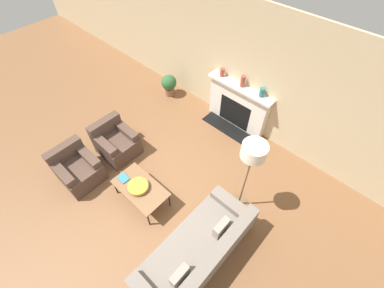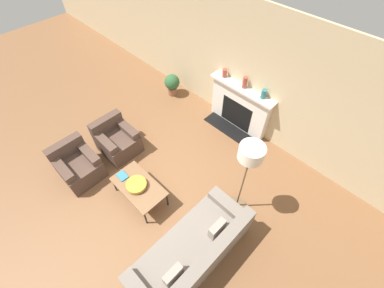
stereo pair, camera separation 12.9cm
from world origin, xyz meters
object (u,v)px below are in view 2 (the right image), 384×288
(floor_lamp, at_px, (249,161))
(potted_plant, at_px, (172,83))
(couch, at_px, (193,252))
(mantel_vase_center_left, at_px, (245,82))
(fireplace, at_px, (239,107))
(armchair_far, at_px, (117,140))
(mantel_vase_left, at_px, (225,73))
(coffee_table, at_px, (139,187))
(bowl, at_px, (136,185))
(book, at_px, (122,176))
(mantel_vase_center_right, at_px, (264,94))
(armchair_near, at_px, (78,165))

(floor_lamp, height_order, potted_plant, floor_lamp)
(couch, distance_m, mantel_vase_center_left, 3.54)
(fireplace, bearing_deg, armchair_far, -119.24)
(couch, distance_m, mantel_vase_left, 3.80)
(fireplace, bearing_deg, potted_plant, -170.81)
(coffee_table, bearing_deg, couch, -3.71)
(fireplace, xyz_separation_m, bowl, (-0.07, -2.98, -0.06))
(couch, relative_size, mantel_vase_center_left, 8.19)
(couch, relative_size, book, 9.80)
(bowl, relative_size, book, 1.75)
(book, xyz_separation_m, potted_plant, (-1.56, 2.72, -0.10))
(mantel_vase_center_left, height_order, mantel_vase_center_right, mantel_vase_center_left)
(mantel_vase_center_right, bearing_deg, mantel_vase_left, 180.00)
(couch, height_order, armchair_far, armchair_far)
(mantel_vase_center_right, bearing_deg, couch, -72.54)
(book, distance_m, mantel_vase_center_right, 3.30)
(fireplace, distance_m, bowl, 2.98)
(fireplace, xyz_separation_m, armchair_near, (-1.42, -3.51, -0.25))
(armchair_near, height_order, floor_lamp, floor_lamp)
(coffee_table, bearing_deg, book, -167.70)
(armchair_near, bearing_deg, mantel_vase_left, -13.99)
(armchair_far, distance_m, coffee_table, 1.43)
(armchair_near, relative_size, mantel_vase_left, 4.33)
(floor_lamp, bearing_deg, mantel_vase_center_right, 116.75)
(fireplace, relative_size, bowl, 4.24)
(floor_lamp, bearing_deg, bowl, -140.70)
(coffee_table, bearing_deg, mantel_vase_center_left, 88.53)
(fireplace, distance_m, mantel_vase_left, 0.87)
(armchair_far, bearing_deg, book, -117.27)
(book, height_order, potted_plant, potted_plant)
(fireplace, bearing_deg, book, -98.36)
(mantel_vase_center_left, bearing_deg, bowl, -91.72)
(mantel_vase_left, height_order, mantel_vase_center_right, mantel_vase_center_right)
(armchair_far, xyz_separation_m, floor_lamp, (2.83, 0.77, 1.19))
(fireplace, relative_size, armchair_near, 1.97)
(floor_lamp, bearing_deg, fireplace, 128.53)
(coffee_table, bearing_deg, mantel_vase_left, 99.26)
(fireplace, height_order, bowl, fireplace)
(book, relative_size, mantel_vase_center_left, 0.83)
(mantel_vase_left, bearing_deg, mantel_vase_center_right, 0.00)
(fireplace, relative_size, mantel_vase_center_right, 8.15)
(armchair_near, relative_size, floor_lamp, 0.46)
(couch, bearing_deg, armchair_near, -81.21)
(mantel_vase_left, bearing_deg, armchair_near, -103.99)
(book, relative_size, floor_lamp, 0.12)
(bowl, relative_size, mantel_vase_center_right, 1.92)
(couch, distance_m, armchair_near, 2.93)
(coffee_table, bearing_deg, potted_plant, 126.53)
(armchair_near, relative_size, mantel_vase_center_right, 4.13)
(mantel_vase_center_right, bearing_deg, mantel_vase_center_left, 180.00)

